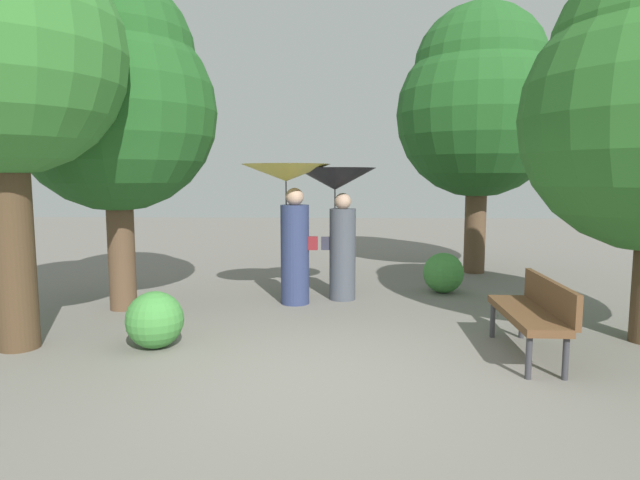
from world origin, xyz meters
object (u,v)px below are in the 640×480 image
person_right (337,202)px  tree_mid_left (115,94)px  person_left (290,204)px  tree_near_right (479,101)px  park_bench (534,309)px

person_right → tree_mid_left: tree_mid_left is taller
person_left → tree_mid_left: (-2.39, -0.44, 1.55)m
tree_near_right → tree_mid_left: size_ratio=1.11×
person_left → park_bench: size_ratio=1.39×
person_left → park_bench: (2.82, -2.32, -0.99)m
person_right → tree_mid_left: size_ratio=0.44×
park_bench → tree_mid_left: 6.09m
park_bench → tree_mid_left: tree_mid_left is taller
person_right → tree_mid_left: 3.54m
tree_near_right → tree_mid_left: tree_near_right is taller
person_left → person_right: 0.77m
park_bench → tree_near_right: size_ratio=0.29×
park_bench → tree_near_right: (0.62, 5.12, 2.86)m
person_left → tree_near_right: (3.44, 2.80, 1.86)m
person_left → tree_near_right: size_ratio=0.40×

